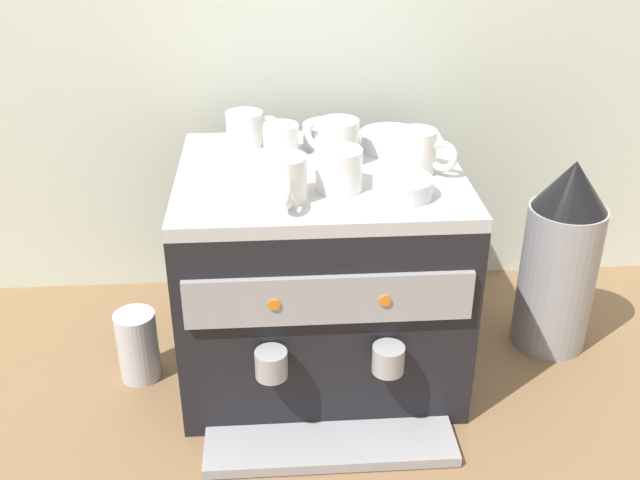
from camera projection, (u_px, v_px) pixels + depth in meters
The scene contains 15 objects.
ground_plane at pixel (320, 358), 1.57m from camera, with size 4.00×4.00×0.00m, color brown.
tiled_backsplash_wall at pixel (309, 100), 1.67m from camera, with size 2.80×0.03×0.91m, color silver.
espresso_machine at pixel (320, 273), 1.47m from camera, with size 0.53×0.55×0.43m.
ceramic_cup_0 at pixel (339, 168), 1.29m from camera, with size 0.08×0.12×0.07m.
ceramic_cup_1 at pixel (419, 152), 1.35m from camera, with size 0.11×0.08×0.08m.
ceramic_cup_2 at pixel (337, 141), 1.39m from camera, with size 0.10×0.11×0.08m.
ceramic_cup_3 at pixel (247, 128), 1.48m from camera, with size 0.11×0.07×0.07m.
ceramic_cup_4 at pixel (281, 139), 1.43m from camera, with size 0.07×0.10×0.06m.
ceramic_cup_5 at pixel (284, 180), 1.24m from camera, with size 0.08×0.12×0.08m.
ceramic_bowl_0 at pixel (403, 188), 1.27m from camera, with size 0.10×0.10×0.03m.
ceramic_bowl_1 at pixel (391, 141), 1.47m from camera, with size 0.12×0.12×0.03m.
ceramic_bowl_2 at pixel (328, 135), 1.48m from camera, with size 0.10×0.10×0.04m.
ceramic_bowl_3 at pixel (268, 170), 1.34m from camera, with size 0.10×0.10×0.03m.
coffee_grinder at pixel (560, 258), 1.53m from camera, with size 0.16×0.16×0.42m.
milk_pitcher at pixel (138, 346), 1.49m from camera, with size 0.08×0.08×0.15m, color #B7B7BC.
Camera 1 is at (-0.09, -1.27, 0.96)m, focal length 41.66 mm.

